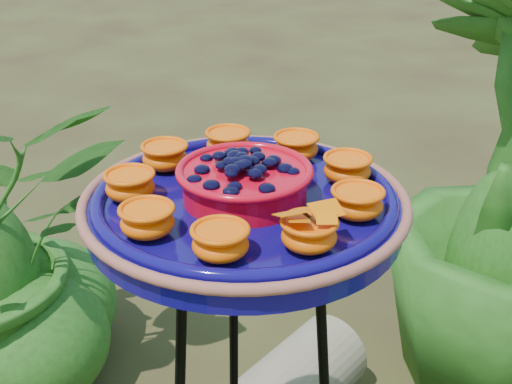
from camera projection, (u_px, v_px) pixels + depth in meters
feeder_dish at (245, 200)px, 0.97m from camera, size 0.45×0.45×0.10m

